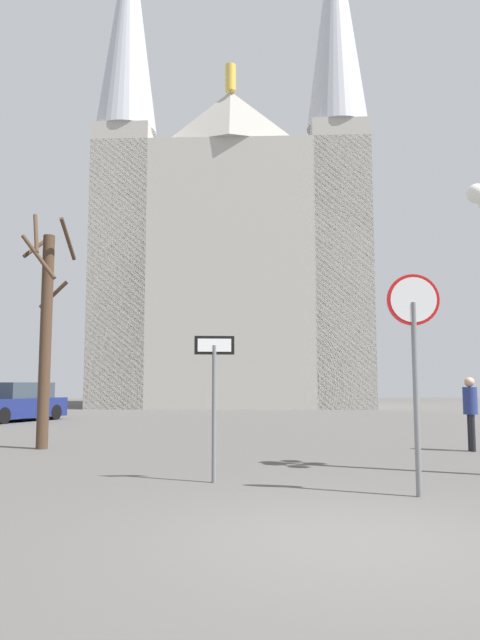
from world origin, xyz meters
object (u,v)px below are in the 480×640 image
one_way_arrow_sign (214,387)px  pedestrian_walking (470,406)px  stop_sign (414,341)px  parked_car_near_navy (16,403)px  bare_tree (46,329)px  cathedral (234,260)px

one_way_arrow_sign → pedestrian_walking: (6.04, 3.79, -0.46)m
stop_sign → one_way_arrow_sign: (-2.71, 1.40, -0.64)m
one_way_arrow_sign → parked_car_near_navy: size_ratio=0.47×
stop_sign → one_way_arrow_sign: 3.12m
stop_sign → bare_tree: 9.29m
one_way_arrow_sign → bare_tree: bare_tree is taller
cathedral → one_way_arrow_sign: 33.48m
bare_tree → cathedral: bearing=76.1°
cathedral → pedestrian_walking: size_ratio=20.68×
parked_car_near_navy → pedestrian_walking: 18.28m
cathedral → stop_sign: (-0.12, -33.55, -8.26)m
parked_car_near_navy → pedestrian_walking: pedestrian_walking is taller
stop_sign → parked_car_near_navy: stop_sign is taller
parked_car_near_navy → pedestrian_walking: (13.53, -12.29, 0.27)m
stop_sign → one_way_arrow_sign: stop_sign is taller
pedestrian_walking → bare_tree: bearing=172.1°
one_way_arrow_sign → parked_car_near_navy: (-7.50, 16.07, -0.73)m
cathedral → bare_tree: cathedral is taller
one_way_arrow_sign → bare_tree: (-3.83, 5.15, 1.36)m
one_way_arrow_sign → pedestrian_walking: bearing=32.1°
bare_tree → pedestrian_walking: (9.86, -1.36, -1.81)m
cathedral → parked_car_near_navy: size_ratio=7.20×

